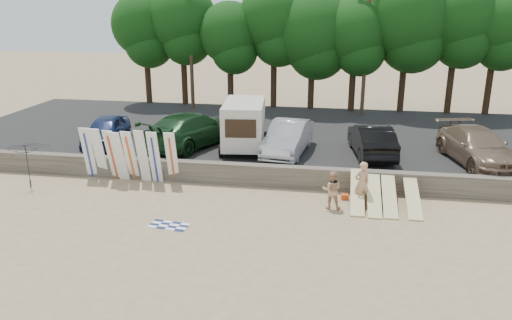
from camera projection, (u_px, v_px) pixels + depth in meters
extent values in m
plane|color=tan|center=(322.00, 216.00, 19.81)|extent=(120.00, 120.00, 0.00)
cube|color=#6B6356|center=(325.00, 179.00, 22.47)|extent=(44.00, 0.50, 1.00)
cube|color=#282828|center=(330.00, 139.00, 29.56)|extent=(44.00, 14.50, 0.70)
cylinder|color=#382616|center=(148.00, 77.00, 37.74)|extent=(0.44, 0.44, 3.92)
sphere|color=#164A15|center=(145.00, 24.00, 36.57)|extent=(4.81, 4.81, 4.81)
cylinder|color=#382616|center=(184.00, 76.00, 37.24)|extent=(0.44, 0.44, 4.22)
sphere|color=#164A15|center=(182.00, 19.00, 35.98)|extent=(4.99, 4.99, 4.99)
cylinder|color=#382616|center=(231.00, 82.00, 36.32)|extent=(0.44, 0.44, 3.57)
sphere|color=#164A15|center=(230.00, 33.00, 35.25)|extent=(4.40, 4.40, 4.40)
cylinder|color=#382616|center=(274.00, 78.00, 36.16)|extent=(0.44, 0.44, 4.26)
sphere|color=#164A15|center=(274.00, 18.00, 34.89)|extent=(5.05, 5.05, 5.05)
cylinder|color=#382616|center=(311.00, 82.00, 35.81)|extent=(0.44, 0.44, 3.73)
sphere|color=#164A15|center=(313.00, 30.00, 34.70)|extent=(5.72, 5.72, 5.72)
cylinder|color=#382616|center=(352.00, 85.00, 34.85)|extent=(0.44, 0.44, 3.72)
sphere|color=#164A15|center=(355.00, 31.00, 33.75)|extent=(4.64, 4.64, 4.64)
cylinder|color=#382616|center=(402.00, 80.00, 34.70)|extent=(0.44, 0.44, 4.36)
sphere|color=#164A15|center=(408.00, 17.00, 33.41)|extent=(6.01, 6.01, 6.01)
cylinder|color=#382616|center=(450.00, 81.00, 34.19)|extent=(0.44, 0.44, 4.40)
sphere|color=#164A15|center=(458.00, 16.00, 32.88)|extent=(5.14, 5.14, 5.14)
cylinder|color=#382616|center=(489.00, 84.00, 33.84)|extent=(0.44, 0.44, 4.11)
sphere|color=#164A15|center=(498.00, 23.00, 32.61)|extent=(4.49, 4.49, 4.49)
cylinder|color=#473321|center=(191.00, 45.00, 34.84)|extent=(0.26, 0.26, 9.00)
cylinder|color=#473321|center=(366.00, 48.00, 32.93)|extent=(0.26, 0.26, 9.00)
cube|color=beige|center=(244.00, 123.00, 25.72)|extent=(2.41, 4.17, 2.19)
cube|color=black|center=(241.00, 129.00, 23.75)|extent=(1.49, 0.20, 0.90)
cylinder|color=black|center=(221.00, 150.00, 24.89)|extent=(0.27, 0.67, 0.66)
cylinder|color=black|center=(263.00, 151.00, 24.77)|extent=(0.27, 0.67, 0.66)
cylinder|color=black|center=(227.00, 137.00, 27.35)|extent=(0.27, 0.67, 0.66)
cylinder|color=black|center=(265.00, 138.00, 27.23)|extent=(0.27, 0.67, 0.66)
imported|color=#15234B|center=(106.00, 131.00, 26.95)|extent=(2.43, 4.68, 1.52)
imported|color=#133417|center=(192.00, 129.00, 26.65)|extent=(4.69, 6.73, 1.81)
imported|color=#A1A1A6|center=(288.00, 138.00, 25.30)|extent=(2.32, 5.16, 1.64)
imported|color=black|center=(372.00, 140.00, 24.98)|extent=(2.38, 5.06, 1.60)
imported|color=#785F4C|center=(477.00, 146.00, 23.82)|extent=(3.51, 5.99, 1.63)
cube|color=white|center=(88.00, 153.00, 23.60)|extent=(0.51, 0.55, 2.57)
cube|color=white|center=(99.00, 153.00, 23.55)|extent=(0.53, 0.66, 2.55)
cube|color=white|center=(113.00, 155.00, 23.33)|extent=(0.55, 0.74, 2.53)
cube|color=white|center=(119.00, 156.00, 23.16)|extent=(0.54, 0.82, 2.51)
cube|color=white|center=(130.00, 156.00, 23.20)|extent=(0.54, 0.77, 2.52)
cube|color=white|center=(143.00, 156.00, 23.11)|extent=(0.58, 0.61, 2.57)
cube|color=white|center=(155.00, 157.00, 22.96)|extent=(0.50, 0.62, 2.55)
cube|color=white|center=(172.00, 158.00, 22.95)|extent=(0.54, 0.73, 2.54)
cube|color=beige|center=(357.00, 192.00, 20.86)|extent=(0.56, 2.85, 1.07)
cube|color=beige|center=(374.00, 194.00, 20.70)|extent=(0.56, 2.88, 0.98)
cube|color=beige|center=(389.00, 195.00, 20.66)|extent=(0.56, 2.88, 0.99)
cube|color=beige|center=(412.00, 196.00, 20.53)|extent=(0.56, 2.89, 0.94)
imported|color=tan|center=(362.00, 183.00, 20.67)|extent=(0.81, 0.70, 1.88)
imported|color=tan|center=(332.00, 190.00, 20.29)|extent=(0.79, 0.62, 1.62)
cube|color=#227F48|center=(369.00, 193.00, 21.70)|extent=(0.40, 0.33, 0.32)
cube|color=#DC4919|center=(345.00, 197.00, 21.45)|extent=(0.33, 0.29, 0.22)
plane|color=white|center=(169.00, 225.00, 18.96)|extent=(1.68, 1.68, 0.00)
imported|color=black|center=(27.00, 165.00, 22.59)|extent=(2.71, 2.67, 2.11)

